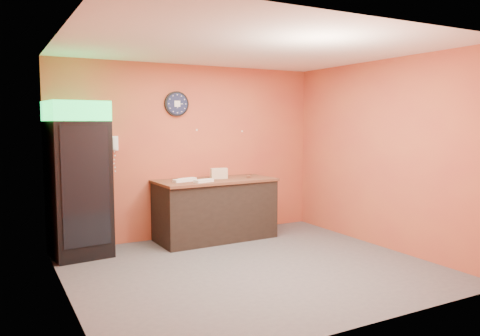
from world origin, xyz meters
TOP-DOWN VIEW (x-y plane):
  - floor at (0.00, 0.00)m, footprint 4.50×4.50m
  - back_wall at (0.00, 2.00)m, footprint 4.50×0.02m
  - left_wall at (-2.25, 0.00)m, footprint 0.02×4.00m
  - right_wall at (2.25, 0.00)m, footprint 0.02×4.00m
  - ceiling at (0.00, 0.00)m, footprint 4.50×4.00m
  - beverage_cooler at (-1.85, 1.60)m, footprint 0.83×0.84m
  - prep_counter at (0.23, 1.59)m, footprint 1.88×0.87m
  - wall_clock at (-0.25, 1.97)m, footprint 0.40×0.06m
  - wall_phone at (-1.27, 1.95)m, footprint 0.12×0.10m
  - butcher_paper at (0.23, 1.59)m, footprint 1.92×0.96m
  - sub_roll_stack at (0.32, 1.61)m, footprint 0.28×0.13m
  - wrapped_sandwich_left at (-0.34, 1.52)m, footprint 0.32×0.18m
  - wrapped_sandwich_mid at (-0.08, 1.33)m, footprint 0.32×0.19m
  - wrapped_sandwich_right at (-0.22, 1.63)m, footprint 0.31×0.18m
  - kitchen_tool at (0.33, 1.72)m, footprint 0.06×0.06m

SIDE VIEW (x-z plane):
  - floor at x=0.00m, z-range 0.00..0.00m
  - prep_counter at x=0.23m, z-range 0.00..0.93m
  - butcher_paper at x=0.23m, z-range 0.93..0.97m
  - wrapped_sandwich_right at x=-0.22m, z-range 0.97..1.01m
  - wrapped_sandwich_mid at x=-0.08m, z-range 0.97..1.01m
  - wrapped_sandwich_left at x=-0.34m, z-range 0.97..1.01m
  - kitchen_tool at x=0.33m, z-range 0.97..1.03m
  - sub_roll_stack at x=0.32m, z-range 0.97..1.14m
  - beverage_cooler at x=-1.85m, z-range -0.02..2.14m
  - back_wall at x=0.00m, z-range 0.00..2.80m
  - left_wall at x=-2.25m, z-range 0.00..2.80m
  - right_wall at x=2.25m, z-range 0.00..2.80m
  - wall_phone at x=-1.27m, z-range 1.45..1.67m
  - wall_clock at x=-0.25m, z-range 1.97..2.37m
  - ceiling at x=0.00m, z-range 2.79..2.81m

